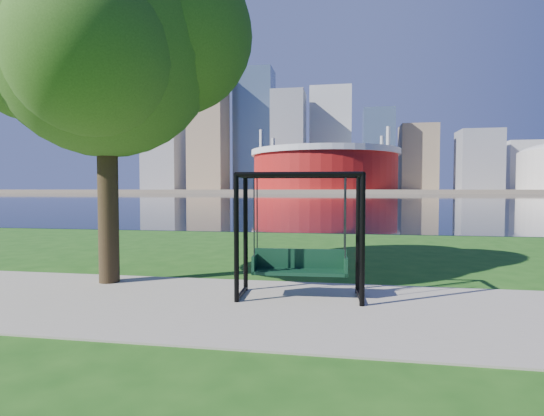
# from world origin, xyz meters

# --- Properties ---
(ground) EXTENTS (900.00, 900.00, 0.00)m
(ground) POSITION_xyz_m (0.00, 0.00, 0.00)
(ground) COLOR #1E5114
(ground) RESTS_ON ground
(path) EXTENTS (120.00, 4.00, 0.03)m
(path) POSITION_xyz_m (0.00, -0.50, 0.01)
(path) COLOR #9E937F
(path) RESTS_ON ground
(river) EXTENTS (900.00, 180.00, 0.02)m
(river) POSITION_xyz_m (0.00, 102.00, 0.01)
(river) COLOR black
(river) RESTS_ON ground
(far_bank) EXTENTS (900.00, 228.00, 2.00)m
(far_bank) POSITION_xyz_m (0.00, 306.00, 1.00)
(far_bank) COLOR #937F60
(far_bank) RESTS_ON ground
(stadium) EXTENTS (83.00, 83.00, 32.00)m
(stadium) POSITION_xyz_m (-10.00, 235.00, 14.23)
(stadium) COLOR maroon
(stadium) RESTS_ON far_bank
(skyline) EXTENTS (392.00, 66.00, 96.50)m
(skyline) POSITION_xyz_m (-4.27, 319.39, 35.89)
(skyline) COLOR gray
(skyline) RESTS_ON far_bank
(swing) EXTENTS (2.34, 1.11, 2.35)m
(swing) POSITION_xyz_m (0.60, 0.21, 1.14)
(swing) COLOR black
(swing) RESTS_ON ground
(park_tree) EXTENTS (6.04, 5.46, 7.51)m
(park_tree) POSITION_xyz_m (-3.67, 0.86, 5.21)
(park_tree) COLOR black
(park_tree) RESTS_ON ground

